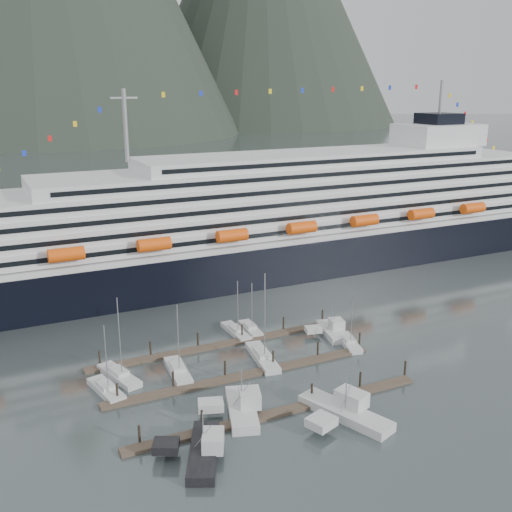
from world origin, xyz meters
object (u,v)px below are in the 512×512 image
object	(u,v)px
sailboat_f	(250,329)
cruise_ship	(283,224)
sailboat_d	(262,358)
trawler_a	(202,450)
sailboat_c	(178,371)
trawler_b	(241,408)
sailboat_e	(119,376)
sailboat_g	(236,332)
sailboat_h	(349,343)
trawler_c	(344,412)
trawler_e	(331,331)
sailboat_a	(106,390)

from	to	relation	value
sailboat_f	cruise_ship	bearing A→B (deg)	-32.04
sailboat_d	trawler_a	bearing A→B (deg)	146.77
sailboat_d	sailboat_c	bearing A→B (deg)	92.91
sailboat_c	trawler_b	bearing A→B (deg)	-159.97
trawler_a	sailboat_e	bearing A→B (deg)	35.21
sailboat_f	trawler_a	distance (m)	42.03
cruise_ship	trawler_a	world-z (taller)	cruise_ship
cruise_ship	sailboat_e	size ratio (longest dim) A/B	13.97
cruise_ship	sailboat_g	size ratio (longest dim) A/B	18.11
sailboat_h	trawler_c	size ratio (longest dim) A/B	0.73
sailboat_g	trawler_b	distance (m)	29.73
cruise_ship	trawler_e	world-z (taller)	cruise_ship
sailboat_d	trawler_c	bearing A→B (deg)	-165.51
sailboat_a	trawler_a	xyz separation A→B (m)	(7.77, -22.50, 0.49)
sailboat_f	trawler_b	world-z (taller)	sailboat_f
sailboat_d	trawler_c	distance (m)	22.48
sailboat_e	sailboat_g	size ratio (longest dim) A/B	1.30
sailboat_e	sailboat_f	size ratio (longest dim) A/B	1.41
sailboat_h	trawler_e	distance (m)	5.67
sailboat_d	trawler_b	size ratio (longest dim) A/B	1.35
sailboat_e	trawler_e	xyz separation A→B (m)	(41.62, 0.16, 0.41)
sailboat_d	sailboat_g	bearing A→B (deg)	6.41
sailboat_f	sailboat_h	size ratio (longest dim) A/B	0.96
sailboat_e	trawler_a	distance (m)	26.82
sailboat_c	trawler_b	world-z (taller)	sailboat_c
sailboat_a	sailboat_c	distance (m)	12.40
sailboat_a	sailboat_e	size ratio (longest dim) A/B	0.81
sailboat_d	sailboat_g	size ratio (longest dim) A/B	1.47
sailboat_h	trawler_c	xyz separation A→B (m)	(-15.08, -21.03, 0.55)
sailboat_c	sailboat_h	bearing A→B (deg)	-89.72
sailboat_h	trawler_c	world-z (taller)	sailboat_h
sailboat_g	trawler_e	size ratio (longest dim) A/B	1.12
sailboat_h	trawler_b	bearing A→B (deg)	131.26
sailboat_a	sailboat_h	bearing A→B (deg)	-103.87
cruise_ship	sailboat_e	bearing A→B (deg)	-141.18
sailboat_h	cruise_ship	bearing A→B (deg)	2.05
sailboat_f	trawler_c	bearing A→B (deg)	-177.52
sailboat_d	sailboat_h	distance (m)	17.52
sailboat_f	sailboat_g	distance (m)	3.17
sailboat_e	trawler_a	bearing A→B (deg)	174.29
sailboat_e	trawler_b	size ratio (longest dim) A/B	1.19
trawler_e	sailboat_f	bearing A→B (deg)	70.11
sailboat_a	trawler_b	world-z (taller)	sailboat_a
sailboat_h	trawler_e	size ratio (longest dim) A/B	1.08
sailboat_a	trawler_c	xyz separation A→B (m)	(29.91, -22.63, 0.53)
sailboat_a	sailboat_f	distance (m)	33.53
sailboat_g	sailboat_e	bearing A→B (deg)	107.86
sailboat_f	trawler_e	xyz separation A→B (m)	(13.44, -8.39, 0.45)
sailboat_c	trawler_e	distance (m)	32.37
sailboat_f	sailboat_g	xyz separation A→B (m)	(-3.17, -0.00, 0.00)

